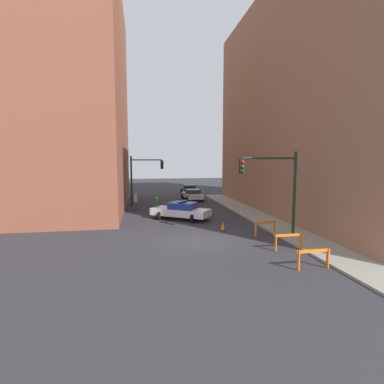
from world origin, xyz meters
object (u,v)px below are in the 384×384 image
traffic_light_near (277,181)px  barrier_back (265,226)px  parked_car_near (192,195)px  barrier_front (313,256)px  barrier_mid (288,239)px  police_car (181,211)px  pedestrian_crossing (157,206)px  traffic_cone (223,226)px  traffic_light_far (142,173)px  parked_car_mid (189,189)px  pedestrian_corner (136,202)px

traffic_light_near → barrier_back: bearing=114.1°
parked_car_near → barrier_front: parked_car_near is taller
barrier_mid → barrier_front: bearing=-95.3°
police_car → barrier_mid: police_car is taller
pedestrian_crossing → traffic_cone: bearing=-114.3°
traffic_light_far → traffic_cone: bearing=-66.4°
barrier_back → police_car: bearing=127.7°
traffic_light_near → parked_car_mid: traffic_light_near is taller
parked_car_near → traffic_cone: size_ratio=6.70×
parked_car_mid → barrier_mid: size_ratio=2.74×
pedestrian_corner → barrier_mid: bearing=120.7°
parked_car_mid → barrier_back: (1.15, -23.54, -0.06)m
police_car → parked_car_mid: police_car is taller
parked_car_mid → traffic_cone: 21.83m
traffic_light_far → pedestrian_crossing: traffic_light_far is taller
traffic_light_far → parked_car_near: traffic_light_far is taller
parked_car_near → barrier_back: 17.34m
pedestrian_corner → traffic_light_near: bearing=127.1°
pedestrian_crossing → traffic_cone: pedestrian_crossing is taller
parked_car_near → barrier_front: (1.40, -23.27, -0.06)m
pedestrian_corner → barrier_mid: size_ratio=1.04×
traffic_light_far → barrier_back: size_ratio=3.30×
barrier_back → traffic_cone: (-2.32, 1.75, -0.30)m
barrier_mid → traffic_cone: (-2.21, 5.00, -0.30)m
parked_car_near → parked_car_mid: size_ratio=1.00×
pedestrian_corner → barrier_front: 18.75m
parked_car_mid → pedestrian_corner: bearing=-116.8°
traffic_light_far → parked_car_near: 7.27m
traffic_light_far → parked_car_near: (5.93, 3.19, -2.72)m
traffic_light_far → parked_car_near: size_ratio=1.18×
pedestrian_corner → barrier_mid: (8.25, -14.19, -0.24)m
traffic_light_near → barrier_mid: (-0.44, -2.50, -2.91)m
parked_car_mid → barrier_front: bearing=-85.5°
pedestrian_corner → barrier_back: 13.76m
pedestrian_crossing → barrier_front: size_ratio=1.04×
barrier_mid → traffic_cone: size_ratio=2.44×
traffic_light_far → barrier_front: (7.34, -20.08, -2.78)m
parked_car_near → barrier_back: (1.76, -17.25, -0.06)m
police_car → barrier_back: 7.59m
traffic_cone → traffic_light_far: bearing=113.6°
pedestrian_crossing → barrier_front: 15.32m
pedestrian_corner → parked_car_near: bearing=-135.7°
pedestrian_crossing → traffic_cone: (4.15, -6.29, -0.54)m
traffic_light_near → police_car: traffic_light_near is taller
barrier_front → traffic_cone: size_ratio=2.44×
traffic_light_near → barrier_mid: size_ratio=3.25×
traffic_cone → traffic_light_near: bearing=-43.3°
traffic_light_far → parked_car_mid: traffic_light_far is taller
police_car → pedestrian_corner: 6.18m
parked_car_near → barrier_mid: bearing=-88.5°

